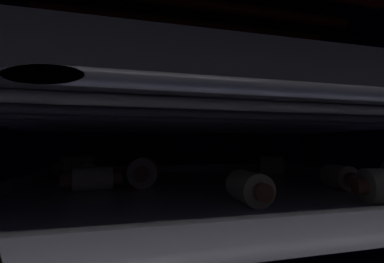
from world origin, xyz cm
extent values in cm
cube|color=#0C1138|center=(0.00, 22.20, 20.46)|extent=(58.77, 1.20, 40.93)
cylinder|color=maroon|center=(0.00, 2.97, 38.46)|extent=(45.10, 1.53, 1.53)
cylinder|color=maroon|center=(0.00, 8.91, 38.46)|extent=(45.10, 1.53, 1.53)
cylinder|color=#B7B7BC|center=(0.00, -15.88, 13.60)|extent=(53.04, 0.79, 0.79)
cylinder|color=#B7B7BC|center=(0.00, -12.35, 13.60)|extent=(53.04, 0.79, 0.79)
cylinder|color=#B7B7BC|center=(0.00, -8.82, 13.60)|extent=(53.04, 0.79, 0.79)
cylinder|color=#B7B7BC|center=(0.00, -5.29, 13.60)|extent=(53.04, 0.79, 0.79)
cylinder|color=#B7B7BC|center=(0.00, -1.76, 13.60)|extent=(53.04, 0.79, 0.79)
cylinder|color=#B7B7BC|center=(0.00, 1.76, 13.60)|extent=(53.04, 0.79, 0.79)
cylinder|color=#B7B7BC|center=(0.00, 5.29, 13.60)|extent=(53.04, 0.79, 0.79)
cylinder|color=#B7B7BC|center=(0.00, 8.82, 13.60)|extent=(53.04, 0.79, 0.79)
cylinder|color=#B7B7BC|center=(0.00, 12.35, 13.60)|extent=(53.04, 0.79, 0.79)
cylinder|color=#B7B7BC|center=(0.00, 15.88, 13.60)|extent=(53.04, 0.79, 0.79)
cylinder|color=#B7B7BC|center=(0.00, 19.40, 13.60)|extent=(53.04, 0.79, 0.79)
cube|color=silver|center=(0.00, 0.00, 14.42)|extent=(44.02, 35.56, 0.85)
cube|color=silver|center=(0.00, -17.38, 15.45)|extent=(44.02, 0.80, 1.20)
cube|color=silver|center=(0.00, 17.38, 15.45)|extent=(44.02, 0.80, 1.20)
cube|color=silver|center=(-21.61, 0.00, 15.45)|extent=(0.80, 35.56, 1.20)
cube|color=silver|center=(21.61, 0.00, 15.45)|extent=(0.80, 35.56, 1.20)
cylinder|color=beige|center=(-7.80, 1.48, 16.54)|extent=(3.98, 4.00, 3.37)
cylinder|color=#9E563D|center=(-7.40, 3.46, 16.54)|extent=(1.79, 0.99, 1.69)
cylinder|color=#9E563D|center=(-8.21, -0.51, 16.54)|extent=(1.79, 0.99, 1.69)
cylinder|color=beige|center=(-15.02, 4.74, 16.18)|extent=(3.95, 4.10, 2.65)
cylinder|color=#9E563D|center=(-16.16, 6.47, 16.18)|extent=(1.60, 1.51, 1.27)
cylinder|color=#9E563D|center=(-13.89, 3.00, 16.18)|extent=(1.60, 1.51, 1.27)
cylinder|color=beige|center=(0.18, -9.62, 16.17)|extent=(2.75, 4.05, 2.64)
cylinder|color=#9E563D|center=(0.25, -7.29, 16.17)|extent=(1.40, 0.73, 1.38)
cylinder|color=#9E563D|center=(0.11, -11.95, 16.17)|extent=(1.40, 0.73, 1.38)
cylinder|color=beige|center=(-16.55, 9.07, 16.51)|extent=(4.71, 4.60, 3.32)
cylinder|color=#9E563D|center=(-18.67, 7.97, 16.51)|extent=(1.82, 2.02, 1.65)
cylinder|color=#9E563D|center=(-14.42, 10.17, 16.51)|extent=(1.82, 2.02, 1.65)
cylinder|color=beige|center=(10.60, -12.44, 16.30)|extent=(3.75, 3.62, 2.90)
cylinder|color=#9E563D|center=(8.72, -11.92, 16.30)|extent=(1.15, 1.52, 1.35)
cylinder|color=beige|center=(-13.26, -0.40, 16.10)|extent=(4.34, 3.20, 2.51)
cylinder|color=#9E563D|center=(-15.71, -0.87, 16.10)|extent=(1.27, 1.55, 1.38)
cylinder|color=#9E563D|center=(-10.82, 0.06, 16.10)|extent=(1.27, 1.55, 1.38)
cylinder|color=beige|center=(12.75, 8.38, 16.38)|extent=(4.42, 4.20, 3.05)
cylinder|color=#9E563D|center=(10.83, 9.23, 16.38)|extent=(1.31, 1.79, 1.64)
cylinder|color=#9E563D|center=(14.66, 7.53, 16.38)|extent=(1.31, 1.79, 1.64)
cylinder|color=beige|center=(-15.81, 14.67, 16.54)|extent=(2.90, 3.44, 3.38)
cylinder|color=#9E563D|center=(-17.54, 14.64, 16.54)|extent=(0.68, 1.71, 1.69)
cylinder|color=#9E563D|center=(-14.08, 14.71, 16.54)|extent=(0.68, 1.71, 1.69)
cylinder|color=beige|center=(13.11, -5.17, 16.15)|extent=(2.94, 3.46, 2.59)
cylinder|color=#9E563D|center=(12.87, -7.22, 16.15)|extent=(1.48, 1.10, 1.38)
cylinder|color=#9E563D|center=(13.35, -3.12, 16.15)|extent=(1.48, 1.10, 1.38)
cylinder|color=#B7B7BC|center=(0.00, -18.52, 22.36)|extent=(53.04, 0.79, 0.79)
cylinder|color=#B7B7BC|center=(0.00, -13.23, 22.36)|extent=(53.04, 0.79, 0.79)
cylinder|color=#B7B7BC|center=(0.00, -7.94, 22.36)|extent=(53.04, 0.79, 0.79)
cylinder|color=#B7B7BC|center=(0.00, -2.65, 22.36)|extent=(53.04, 0.79, 0.79)
cylinder|color=#B7B7BC|center=(0.00, 2.65, 22.36)|extent=(53.04, 0.79, 0.79)
cylinder|color=#B7B7BC|center=(0.00, 7.94, 22.36)|extent=(53.04, 0.79, 0.79)
cylinder|color=#B7B7BC|center=(0.00, 13.23, 22.36)|extent=(53.04, 0.79, 0.79)
cylinder|color=#B7B7BC|center=(0.00, 18.52, 22.36)|extent=(53.04, 0.79, 0.79)
cube|color=#4C4C51|center=(0.00, 0.00, 23.31)|extent=(44.02, 35.56, 1.11)
cube|color=#4C4C51|center=(0.00, -17.38, 24.57)|extent=(44.02, 0.80, 1.42)
cube|color=#4C4C51|center=(0.00, 17.38, 24.57)|extent=(44.02, 0.80, 1.42)
cube|color=#4C4C51|center=(-21.61, 0.00, 24.57)|extent=(0.80, 35.56, 1.42)
cube|color=#4C4C51|center=(21.61, 0.00, 24.57)|extent=(0.80, 35.56, 1.42)
cylinder|color=beige|center=(-10.30, 9.89, 25.44)|extent=(4.20, 4.26, 3.16)
cylinder|color=#9E563D|center=(-11.96, 10.96, 25.44)|extent=(1.66, 1.81, 1.52)
cylinder|color=#9E563D|center=(-8.63, 8.82, 25.44)|extent=(1.66, 1.81, 1.52)
cylinder|color=beige|center=(-6.71, 7.59, 25.52)|extent=(4.05, 3.77, 3.31)
cylinder|color=#9E563D|center=(-4.44, 7.90, 25.52)|extent=(1.13, 1.67, 1.56)
cylinder|color=#9E563D|center=(-8.97, 7.28, 25.52)|extent=(1.13, 1.67, 1.56)
cylinder|color=beige|center=(-18.46, -1.50, 25.54)|extent=(4.83, 4.85, 3.36)
cylinder|color=#9E563D|center=(-19.89, 0.21, 25.54)|extent=(1.80, 1.73, 1.54)
cylinder|color=#9E563D|center=(-17.02, -3.22, 25.54)|extent=(1.80, 1.73, 1.54)
cylinder|color=beige|center=(-9.84, -12.55, 25.07)|extent=(3.76, 4.16, 2.42)
cylinder|color=#9E563D|center=(-8.74, -14.55, 25.07)|extent=(1.81, 1.70, 1.43)
cylinder|color=#9E563D|center=(-10.94, -10.54, 25.07)|extent=(1.81, 1.70, 1.43)
cylinder|color=beige|center=(-15.71, -4.62, 25.28)|extent=(4.18, 4.00, 2.84)
cylinder|color=#9E563D|center=(-17.57, -5.55, 25.28)|extent=(1.53, 1.84, 1.60)
cylinder|color=#9E563D|center=(-13.85, -3.68, 25.28)|extent=(1.53, 1.84, 1.60)
cylinder|color=beige|center=(11.18, 13.28, 25.09)|extent=(4.33, 3.26, 2.46)
cylinder|color=#9E563D|center=(8.95, 12.77, 25.09)|extent=(0.98, 1.46, 1.34)
cylinder|color=#9E563D|center=(13.42, 13.79, 25.09)|extent=(0.98, 1.46, 1.34)
cylinder|color=beige|center=(0.06, -6.20, 25.28)|extent=(3.45, 2.92, 2.84)
cylinder|color=#9E563D|center=(-2.11, -6.25, 25.28)|extent=(0.98, 1.65, 1.63)
cylinder|color=#9E563D|center=(2.22, -6.15, 25.28)|extent=(0.98, 1.65, 1.63)
cylinder|color=beige|center=(12.81, 5.43, 25.13)|extent=(3.80, 3.46, 2.54)
cylinder|color=#9E563D|center=(10.83, 4.70, 25.13)|extent=(1.50, 1.62, 1.31)
cylinder|color=#9E563D|center=(14.80, 6.16, 25.13)|extent=(1.50, 1.62, 1.31)
cylinder|color=beige|center=(-17.13, 7.84, 25.26)|extent=(3.98, 4.14, 2.80)
cylinder|color=#9E563D|center=(-16.17, 9.62, 25.26)|extent=(1.85, 1.54, 1.64)
cylinder|color=#9E563D|center=(-18.09, 6.06, 25.26)|extent=(1.85, 1.54, 1.64)
cylinder|color=beige|center=(0.25, 10.35, 25.46)|extent=(4.62, 4.60, 3.19)
cylinder|color=#9E563D|center=(-1.42, 8.97, 25.46)|extent=(1.76, 1.84, 1.57)
cylinder|color=#9E563D|center=(1.92, 11.73, 25.46)|extent=(1.76, 1.84, 1.57)
camera|label=1|loc=(-9.74, -29.49, 19.63)|focal=24.41mm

